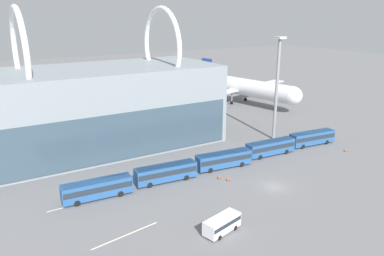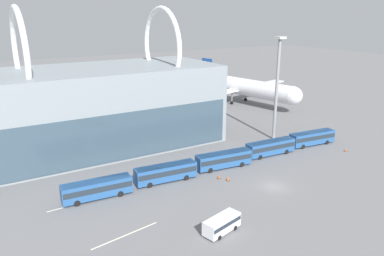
# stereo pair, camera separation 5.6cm
# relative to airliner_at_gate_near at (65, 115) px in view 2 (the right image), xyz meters

# --- Properties ---
(ground_plane) EXTENTS (440.00, 440.00, 0.00)m
(ground_plane) POSITION_rel_airliner_at_gate_near_xyz_m (24.14, -48.89, -4.99)
(ground_plane) COLOR slate
(airliner_at_gate_near) EXTENTS (33.31, 35.02, 14.74)m
(airliner_at_gate_near) POSITION_rel_airliner_at_gate_near_xyz_m (0.00, 0.00, 0.00)
(airliner_at_gate_near) COLOR white
(airliner_at_gate_near) RESTS_ON ground_plane
(airliner_at_gate_far) EXTENTS (46.78, 43.42, 13.56)m
(airliner_at_gate_far) POSITION_rel_airliner_at_gate_near_xyz_m (58.54, 4.37, 0.63)
(airliner_at_gate_far) COLOR white
(airliner_at_gate_far) RESTS_ON ground_plane
(shuttle_bus_0) EXTENTS (11.48, 3.22, 3.13)m
(shuttle_bus_0) POSITION_rel_airliner_at_gate_near_xyz_m (-3.72, -37.11, -3.14)
(shuttle_bus_0) COLOR #285693
(shuttle_bus_0) RESTS_ON ground_plane
(shuttle_bus_1) EXTENTS (11.52, 3.50, 3.13)m
(shuttle_bus_1) POSITION_rel_airliner_at_gate_near_xyz_m (8.88, -37.12, -3.14)
(shuttle_bus_1) COLOR #285693
(shuttle_bus_1) RESTS_ON ground_plane
(shuttle_bus_2) EXTENTS (11.55, 3.73, 3.13)m
(shuttle_bus_2) POSITION_rel_airliner_at_gate_near_xyz_m (21.47, -37.33, -3.14)
(shuttle_bus_2) COLOR #285693
(shuttle_bus_2) RESTS_ON ground_plane
(shuttle_bus_3) EXTENTS (11.48, 3.25, 3.13)m
(shuttle_bus_3) POSITION_rel_airliner_at_gate_near_xyz_m (34.06, -36.85, -3.14)
(shuttle_bus_3) COLOR #285693
(shuttle_bus_3) RESTS_ON ground_plane
(shuttle_bus_4) EXTENTS (11.55, 3.74, 3.13)m
(shuttle_bus_4) POSITION_rel_airliner_at_gate_near_xyz_m (46.65, -36.96, -3.14)
(shuttle_bus_4) COLOR #285693
(shuttle_bus_4) RESTS_ON ground_plane
(service_van_foreground) EXTENTS (6.17, 3.53, 2.31)m
(service_van_foreground) POSITION_rel_airliner_at_gate_near_xyz_m (8.06, -55.72, -3.63)
(service_van_foreground) COLOR silver
(service_van_foreground) RESTS_ON ground_plane
(floodlight_mast) EXTENTS (2.02, 2.02, 24.15)m
(floodlight_mast) POSITION_rel_airliner_at_gate_near_xyz_m (42.03, -29.24, 8.57)
(floodlight_mast) COLOR gray
(floodlight_mast) RESTS_ON ground_plane
(lane_stripe_0) EXTENTS (10.55, 2.44, 0.01)m
(lane_stripe_0) POSITION_rel_airliner_at_gate_near_xyz_m (11.87, -31.39, -4.99)
(lane_stripe_0) COLOR silver
(lane_stripe_0) RESTS_ON ground_plane
(lane_stripe_3) EXTENTS (10.15, 0.51, 0.01)m
(lane_stripe_3) POSITION_rel_airliner_at_gate_near_xyz_m (-6.78, -37.34, -4.99)
(lane_stripe_3) COLOR silver
(lane_stripe_3) RESTS_ON ground_plane
(lane_stripe_4) EXTENTS (10.18, 1.87, 0.01)m
(lane_stripe_4) POSITION_rel_airliner_at_gate_near_xyz_m (-3.73, -49.62, -4.99)
(lane_stripe_4) COLOR silver
(lane_stripe_4) RESTS_ON ground_plane
(traffic_cone_0) EXTENTS (0.65, 0.65, 0.61)m
(traffic_cone_0) POSITION_rel_airliner_at_gate_near_xyz_m (49.91, -43.78, -4.70)
(traffic_cone_0) COLOR black
(traffic_cone_0) RESTS_ON ground_plane
(traffic_cone_1) EXTENTS (0.57, 0.57, 0.81)m
(traffic_cone_1) POSITION_rel_airliner_at_gate_near_xyz_m (18.70, -42.64, -4.59)
(traffic_cone_1) COLOR black
(traffic_cone_1) RESTS_ON ground_plane
(traffic_cone_2) EXTENTS (0.54, 0.54, 0.73)m
(traffic_cone_2) POSITION_rel_airliner_at_gate_near_xyz_m (17.80, -41.04, -4.64)
(traffic_cone_2) COLOR black
(traffic_cone_2) RESTS_ON ground_plane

